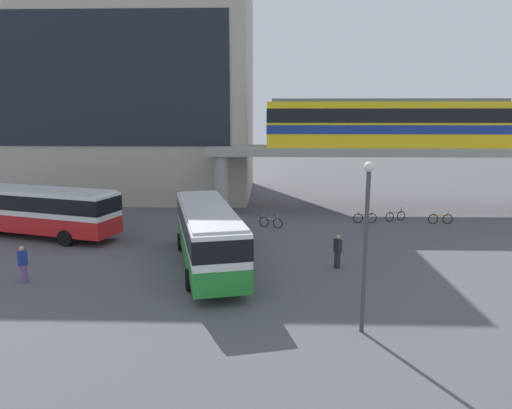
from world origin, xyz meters
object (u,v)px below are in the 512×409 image
Objects in this scene: bicycle_red at (395,216)px; pedestrian_near_building at (23,265)px; bus_main at (208,230)px; bicycle_orange at (440,219)px; train at (385,123)px; bicycle_silver at (271,222)px; bus_secondary at (38,207)px; bicycle_brown at (365,218)px; pedestrian_waiting_near_stop at (338,252)px; station_building at (112,95)px.

bicycle_red is 25.24m from pedestrian_near_building.
bus_main is 6.33× the size of bicycle_orange.
bicycle_red and bicycle_orange have the same top height.
train is 11.45× the size of bicycle_silver.
train is 11.56× the size of bicycle_red.
bus_secondary is (-24.34, -9.50, -5.24)m from train.
bicycle_red is at bearing 32.94° from pedestrian_near_building.
pedestrian_near_building reaches higher than bicycle_silver.
bus_secondary is 6.35× the size of bicycle_brown.
pedestrian_waiting_near_stop reaches higher than bicycle_silver.
bicycle_red is (12.68, 11.18, -1.63)m from bus_main.
bicycle_red is (25.02, -11.92, -9.39)m from station_building.
train is (24.89, -7.85, -2.52)m from station_building.
bicycle_brown is at bearing 12.12° from bus_secondary.
bus_main is 8.95m from pedestrian_near_building.
bus_secondary is at bearing -158.68° from train.
bicycle_red is 0.93× the size of bicycle_orange.
station_building reaches higher than bicycle_silver.
bus_secondary reaches higher than bicycle_brown.
bus_secondary reaches higher than bicycle_orange.
bus_main is 14.77m from bicycle_brown.
bus_secondary is 27.97m from bicycle_orange.
bus_secondary reaches higher than bicycle_silver.
station_building is 19.01m from bus_secondary.
bicycle_silver is (-9.25, -6.40, -6.87)m from train.
train reaches higher than pedestrian_waiting_near_stop.
station_building is at bearing 155.64° from bicycle_orange.
bicycle_brown is (22.61, -12.61, -9.39)m from station_building.
bus_secondary is 9.00m from pedestrian_near_building.
bus_secondary is at bearing -168.42° from bicycle_silver.
bicycle_silver is at bearing -172.97° from bicycle_orange.
pedestrian_near_building is (-21.05, -17.79, -6.39)m from train.
bicycle_orange is 27.48m from pedestrian_near_building.
pedestrian_waiting_near_stop reaches higher than bicycle_brown.
bicycle_red is 2.51m from bicycle_brown.
train is at bearing 21.32° from bus_secondary.
station_building reaches higher than bicycle_brown.
pedestrian_waiting_near_stop is (6.76, 0.06, -1.15)m from bus_main.
train reaches higher than bicycle_orange.
bicycle_orange is (15.74, 10.38, -1.63)m from bus_main.
train is 13.18m from bicycle_silver.
pedestrian_near_building is at bearing -81.47° from station_building.
train is 20.43m from bus_main.
bus_secondary is 6.72× the size of bicycle_silver.
bicycle_orange is at bearing -24.36° from station_building.
pedestrian_near_building is (3.84, -25.64, -8.91)m from station_building.
pedestrian_waiting_near_stop is 15.48m from pedestrian_near_building.
bicycle_orange is at bearing 7.03° from bicycle_silver.
station_building is at bearing 154.53° from bicycle_red.
pedestrian_near_building is at bearing -170.33° from pedestrian_waiting_near_stop.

